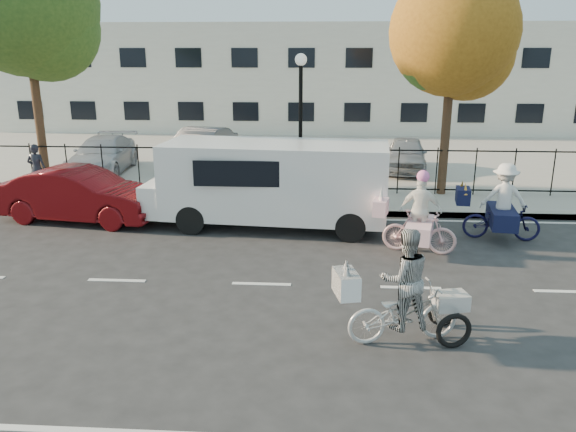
# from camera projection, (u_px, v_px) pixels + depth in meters

# --- Properties ---
(ground) EXTENTS (120.00, 120.00, 0.00)m
(ground) POSITION_uv_depth(u_px,v_px,m) (262.00, 284.00, 11.38)
(ground) COLOR #333334
(road_markings) EXTENTS (60.00, 9.52, 0.01)m
(road_markings) POSITION_uv_depth(u_px,v_px,m) (262.00, 284.00, 11.38)
(road_markings) COLOR silver
(road_markings) RESTS_ON ground
(curb) EXTENTS (60.00, 0.10, 0.15)m
(curb) POSITION_uv_depth(u_px,v_px,m) (280.00, 212.00, 16.19)
(curb) COLOR #A8A399
(curb) RESTS_ON ground
(sidewalk) EXTENTS (60.00, 2.20, 0.15)m
(sidewalk) POSITION_uv_depth(u_px,v_px,m) (283.00, 203.00, 17.20)
(sidewalk) COLOR #A8A399
(sidewalk) RESTS_ON ground
(parking_lot) EXTENTS (60.00, 15.60, 0.15)m
(parking_lot) POSITION_uv_depth(u_px,v_px,m) (297.00, 152.00, 25.72)
(parking_lot) COLOR #A8A399
(parking_lot) RESTS_ON ground
(iron_fence) EXTENTS (58.00, 0.06, 1.50)m
(iron_fence) POSITION_uv_depth(u_px,v_px,m) (285.00, 169.00, 18.02)
(iron_fence) COLOR black
(iron_fence) RESTS_ON sidewalk
(building) EXTENTS (34.00, 10.00, 6.00)m
(building) POSITION_uv_depth(u_px,v_px,m) (305.00, 77.00, 34.46)
(building) COLOR silver
(building) RESTS_ON ground
(lamppost) EXTENTS (0.36, 0.36, 4.33)m
(lamppost) POSITION_uv_depth(u_px,v_px,m) (301.00, 100.00, 16.98)
(lamppost) COLOR black
(lamppost) RESTS_ON sidewalk
(street_sign) EXTENTS (0.85, 0.06, 1.80)m
(street_sign) POSITION_uv_depth(u_px,v_px,m) (226.00, 155.00, 17.60)
(street_sign) COLOR black
(street_sign) RESTS_ON sidewalk
(zebra_trike) EXTENTS (2.24, 1.20, 1.92)m
(zebra_trike) POSITION_uv_depth(u_px,v_px,m) (404.00, 299.00, 8.97)
(zebra_trike) COLOR silver
(zebra_trike) RESTS_ON ground
(unicorn_bike) EXTENTS (2.00, 1.43, 1.97)m
(unicorn_bike) POSITION_uv_depth(u_px,v_px,m) (418.00, 223.00, 12.98)
(unicorn_bike) COLOR beige
(unicorn_bike) RESTS_ON ground
(bull_bike) EXTENTS (2.12, 1.47, 1.94)m
(bull_bike) POSITION_uv_depth(u_px,v_px,m) (501.00, 210.00, 13.89)
(bull_bike) COLOR #100F34
(bull_bike) RESTS_ON ground
(white_van) EXTENTS (6.51, 2.64, 2.26)m
(white_van) POSITION_uv_depth(u_px,v_px,m) (271.00, 181.00, 14.79)
(white_van) COLOR white
(white_van) RESTS_ON ground
(red_sedan) EXTENTS (4.66, 2.23, 1.48)m
(red_sedan) POSITION_uv_depth(u_px,v_px,m) (81.00, 195.00, 15.44)
(red_sedan) COLOR #53090D
(red_sedan) RESTS_ON ground
(pedestrian) EXTENTS (0.59, 0.39, 1.60)m
(pedestrian) POSITION_uv_depth(u_px,v_px,m) (37.00, 169.00, 17.79)
(pedestrian) COLOR black
(pedestrian) RESTS_ON sidewalk
(lot_car_a) EXTENTS (2.14, 4.63, 1.31)m
(lot_car_a) POSITION_uv_depth(u_px,v_px,m) (103.00, 155.00, 20.98)
(lot_car_a) COLOR #ADAEB5
(lot_car_a) RESTS_ON parking_lot
(lot_car_b) EXTENTS (2.39, 4.70, 1.27)m
(lot_car_b) POSITION_uv_depth(u_px,v_px,m) (233.00, 157.00, 20.78)
(lot_car_b) COLOR white
(lot_car_b) RESTS_ON parking_lot
(lot_car_c) EXTENTS (2.46, 4.69, 1.47)m
(lot_car_c) POSITION_uv_depth(u_px,v_px,m) (200.00, 147.00, 22.15)
(lot_car_c) COLOR #4E5056
(lot_car_c) RESTS_ON parking_lot
(lot_car_d) EXTENTS (1.98, 3.86, 1.26)m
(lot_car_d) POSITION_uv_depth(u_px,v_px,m) (406.00, 154.00, 21.26)
(lot_car_d) COLOR #94969B
(lot_car_d) RESTS_ON parking_lot
(tree_west) EXTENTS (4.48, 4.48, 8.21)m
(tree_west) POSITION_uv_depth(u_px,v_px,m) (31.00, 10.00, 17.32)
(tree_west) COLOR #442D1D
(tree_west) RESTS_ON ground
(tree_mid) EXTENTS (3.82, 3.82, 7.01)m
(tree_mid) POSITION_uv_depth(u_px,v_px,m) (457.00, 38.00, 16.73)
(tree_mid) COLOR #442D1D
(tree_mid) RESTS_ON ground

